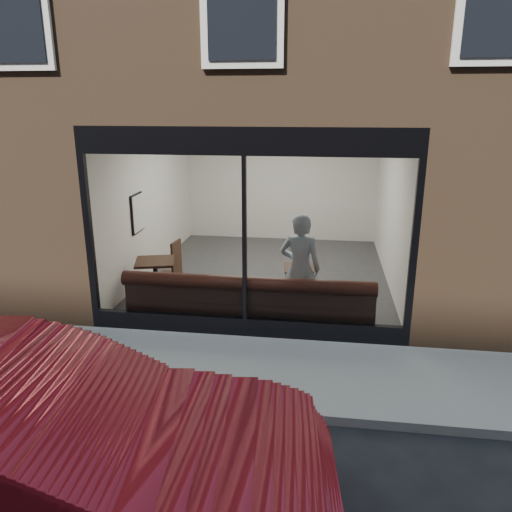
# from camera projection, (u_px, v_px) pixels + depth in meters

# --- Properties ---
(ground) EXTENTS (120.00, 120.00, 0.00)m
(ground) POSITION_uv_depth(u_px,v_px,m) (218.00, 411.00, 5.93)
(ground) COLOR black
(ground) RESTS_ON ground
(sidewalk_near) EXTENTS (40.00, 2.00, 0.01)m
(sidewalk_near) POSITION_uv_depth(u_px,v_px,m) (233.00, 368.00, 6.88)
(sidewalk_near) COLOR gray
(sidewalk_near) RESTS_ON ground
(kerb_near) EXTENTS (40.00, 0.10, 0.12)m
(kerb_near) POSITION_uv_depth(u_px,v_px,m) (217.00, 409.00, 5.87)
(kerb_near) COLOR gray
(kerb_near) RESTS_ON ground
(host_building_pier_left) EXTENTS (2.50, 12.00, 3.20)m
(host_building_pier_left) POSITION_uv_depth(u_px,v_px,m) (143.00, 177.00, 13.54)
(host_building_pier_left) COLOR brown
(host_building_pier_left) RESTS_ON ground
(host_building_pier_right) EXTENTS (2.50, 12.00, 3.20)m
(host_building_pier_right) POSITION_uv_depth(u_px,v_px,m) (429.00, 183.00, 12.55)
(host_building_pier_right) COLOR brown
(host_building_pier_right) RESTS_ON ground
(host_building_backfill) EXTENTS (5.00, 6.00, 3.20)m
(host_building_backfill) POSITION_uv_depth(u_px,v_px,m) (289.00, 166.00, 15.88)
(host_building_backfill) COLOR brown
(host_building_backfill) RESTS_ON ground
(cafe_floor) EXTENTS (6.00, 6.00, 0.00)m
(cafe_floor) POSITION_uv_depth(u_px,v_px,m) (267.00, 274.00, 10.66)
(cafe_floor) COLOR #2D2D30
(cafe_floor) RESTS_ON ground
(cafe_ceiling) EXTENTS (6.00, 6.00, 0.00)m
(cafe_ceiling) POSITION_uv_depth(u_px,v_px,m) (268.00, 121.00, 9.74)
(cafe_ceiling) COLOR white
(cafe_ceiling) RESTS_ON host_building_upper
(cafe_wall_back) EXTENTS (5.00, 0.00, 5.00)m
(cafe_wall_back) POSITION_uv_depth(u_px,v_px,m) (281.00, 180.00, 13.03)
(cafe_wall_back) COLOR silver
(cafe_wall_back) RESTS_ON ground
(cafe_wall_left) EXTENTS (0.00, 6.00, 6.00)m
(cafe_wall_left) POSITION_uv_depth(u_px,v_px,m) (151.00, 198.00, 10.53)
(cafe_wall_left) COLOR silver
(cafe_wall_left) RESTS_ON ground
(cafe_wall_right) EXTENTS (0.00, 6.00, 6.00)m
(cafe_wall_right) POSITION_uv_depth(u_px,v_px,m) (392.00, 204.00, 9.87)
(cafe_wall_right) COLOR silver
(cafe_wall_right) RESTS_ON ground
(storefront_kick) EXTENTS (5.00, 0.10, 0.30)m
(storefront_kick) POSITION_uv_depth(u_px,v_px,m) (245.00, 327.00, 7.83)
(storefront_kick) COLOR black
(storefront_kick) RESTS_ON ground
(storefront_header) EXTENTS (5.00, 0.10, 0.40)m
(storefront_header) POSITION_uv_depth(u_px,v_px,m) (244.00, 141.00, 7.00)
(storefront_header) COLOR black
(storefront_header) RESTS_ON host_building_upper
(storefront_mullion) EXTENTS (0.06, 0.10, 2.50)m
(storefront_mullion) POSITION_uv_depth(u_px,v_px,m) (245.00, 241.00, 7.42)
(storefront_mullion) COLOR black
(storefront_mullion) RESTS_ON storefront_kick
(storefront_glass) EXTENTS (4.80, 0.00, 4.80)m
(storefront_glass) POSITION_uv_depth(u_px,v_px,m) (244.00, 241.00, 7.39)
(storefront_glass) COLOR white
(storefront_glass) RESTS_ON storefront_kick
(banquette) EXTENTS (4.00, 0.55, 0.45)m
(banquette) POSITION_uv_depth(u_px,v_px,m) (249.00, 312.00, 8.19)
(banquette) COLOR #341812
(banquette) RESTS_ON cafe_floor
(person) EXTENTS (0.72, 0.52, 1.84)m
(person) POSITION_uv_depth(u_px,v_px,m) (300.00, 268.00, 8.17)
(person) COLOR #ACCDE3
(person) RESTS_ON cafe_floor
(cafe_table_left) EXTENTS (0.85, 0.85, 0.04)m
(cafe_table_left) POSITION_uv_depth(u_px,v_px,m) (155.00, 262.00, 9.11)
(cafe_table_left) COLOR black
(cafe_table_left) RESTS_ON cafe_floor
(cafe_table_right) EXTENTS (0.60, 0.60, 0.04)m
(cafe_table_right) POSITION_uv_depth(u_px,v_px,m) (300.00, 268.00, 8.75)
(cafe_table_right) COLOR black
(cafe_table_right) RESTS_ON cafe_floor
(cafe_chair_left) EXTENTS (0.48, 0.48, 0.04)m
(cafe_chair_left) POSITION_uv_depth(u_px,v_px,m) (168.00, 275.00, 9.93)
(cafe_chair_left) COLOR black
(cafe_chair_left) RESTS_ON cafe_floor
(cafe_chair_right) EXTENTS (0.50, 0.50, 0.04)m
(cafe_chair_right) POSITION_uv_depth(u_px,v_px,m) (290.00, 282.00, 9.52)
(cafe_chair_right) COLOR black
(cafe_chair_right) RESTS_ON cafe_floor
(wall_poster) EXTENTS (0.02, 0.53, 0.71)m
(wall_poster) POSITION_uv_depth(u_px,v_px,m) (138.00, 213.00, 9.74)
(wall_poster) COLOR white
(wall_poster) RESTS_ON cafe_wall_left
(parked_car) EXTENTS (5.29, 2.34, 1.69)m
(parked_car) POSITION_uv_depth(u_px,v_px,m) (9.00, 463.00, 3.85)
(parked_car) COLOR maroon
(parked_car) RESTS_ON ground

